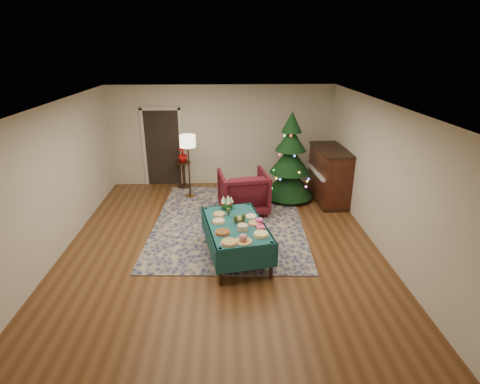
{
  "coord_description": "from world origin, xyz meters",
  "views": [
    {
      "loc": [
        0.08,
        -6.49,
        3.65
      ],
      "look_at": [
        0.38,
        0.58,
        0.86
      ],
      "focal_mm": 28.0,
      "sensor_mm": 36.0,
      "label": 1
    }
  ],
  "objects_px": {
    "potted_plant": "(183,157)",
    "side_table": "(184,175)",
    "gift_box": "(259,221)",
    "floor_lamp": "(188,145)",
    "buffet_table": "(236,230)",
    "armchair": "(243,190)",
    "christmas_tree": "(290,161)",
    "piano": "(329,175)"
  },
  "relations": [
    {
      "from": "gift_box",
      "to": "piano",
      "type": "xyz_separation_m",
      "value": [
        1.98,
        2.63,
        -0.07
      ]
    },
    {
      "from": "buffet_table",
      "to": "piano",
      "type": "xyz_separation_m",
      "value": [
        2.39,
        2.62,
        0.11
      ]
    },
    {
      "from": "gift_box",
      "to": "armchair",
      "type": "bearing_deg",
      "value": 95.2
    },
    {
      "from": "buffet_table",
      "to": "gift_box",
      "type": "distance_m",
      "value": 0.45
    },
    {
      "from": "floor_lamp",
      "to": "side_table",
      "type": "relative_size",
      "value": 2.2
    },
    {
      "from": "buffet_table",
      "to": "potted_plant",
      "type": "height_order",
      "value": "potted_plant"
    },
    {
      "from": "buffet_table",
      "to": "christmas_tree",
      "type": "height_order",
      "value": "christmas_tree"
    },
    {
      "from": "side_table",
      "to": "christmas_tree",
      "type": "distance_m",
      "value": 2.95
    },
    {
      "from": "floor_lamp",
      "to": "side_table",
      "type": "bearing_deg",
      "value": 107.7
    },
    {
      "from": "side_table",
      "to": "christmas_tree",
      "type": "bearing_deg",
      "value": -19.44
    },
    {
      "from": "buffet_table",
      "to": "armchair",
      "type": "relative_size",
      "value": 1.76
    },
    {
      "from": "side_table",
      "to": "potted_plant",
      "type": "xyz_separation_m",
      "value": [
        0.0,
        0.0,
        0.5
      ]
    },
    {
      "from": "armchair",
      "to": "side_table",
      "type": "bearing_deg",
      "value": -56.65
    },
    {
      "from": "potted_plant",
      "to": "piano",
      "type": "bearing_deg",
      "value": -16.28
    },
    {
      "from": "potted_plant",
      "to": "side_table",
      "type": "bearing_deg",
      "value": 0.0
    },
    {
      "from": "gift_box",
      "to": "christmas_tree",
      "type": "bearing_deg",
      "value": 70.06
    },
    {
      "from": "gift_box",
      "to": "buffet_table",
      "type": "bearing_deg",
      "value": 178.53
    },
    {
      "from": "side_table",
      "to": "armchair",
      "type": "bearing_deg",
      "value": -47.62
    },
    {
      "from": "buffet_table",
      "to": "gift_box",
      "type": "xyz_separation_m",
      "value": [
        0.42,
        -0.01,
        0.18
      ]
    },
    {
      "from": "gift_box",
      "to": "floor_lamp",
      "type": "height_order",
      "value": "floor_lamp"
    },
    {
      "from": "piano",
      "to": "buffet_table",
      "type": "bearing_deg",
      "value": -132.38
    },
    {
      "from": "armchair",
      "to": "buffet_table",
      "type": "bearing_deg",
      "value": 74.39
    },
    {
      "from": "gift_box",
      "to": "piano",
      "type": "bearing_deg",
      "value": 53.11
    },
    {
      "from": "potted_plant",
      "to": "gift_box",
      "type": "bearing_deg",
      "value": -65.13
    },
    {
      "from": "gift_box",
      "to": "potted_plant",
      "type": "distance_m",
      "value": 4.09
    },
    {
      "from": "floor_lamp",
      "to": "buffet_table",
      "type": "bearing_deg",
      "value": -70.21
    },
    {
      "from": "buffet_table",
      "to": "armchair",
      "type": "xyz_separation_m",
      "value": [
        0.23,
        2.02,
        -0.0
      ]
    },
    {
      "from": "buffet_table",
      "to": "side_table",
      "type": "bearing_deg",
      "value": 109.41
    },
    {
      "from": "armchair",
      "to": "piano",
      "type": "relative_size",
      "value": 0.68
    },
    {
      "from": "buffet_table",
      "to": "potted_plant",
      "type": "xyz_separation_m",
      "value": [
        -1.3,
        3.7,
        0.31
      ]
    },
    {
      "from": "floor_lamp",
      "to": "potted_plant",
      "type": "height_order",
      "value": "floor_lamp"
    },
    {
      "from": "gift_box",
      "to": "floor_lamp",
      "type": "bearing_deg",
      "value": 116.4
    },
    {
      "from": "gift_box",
      "to": "potted_plant",
      "type": "relative_size",
      "value": 0.25
    },
    {
      "from": "floor_lamp",
      "to": "side_table",
      "type": "height_order",
      "value": "floor_lamp"
    },
    {
      "from": "armchair",
      "to": "side_table",
      "type": "height_order",
      "value": "armchair"
    },
    {
      "from": "side_table",
      "to": "potted_plant",
      "type": "bearing_deg",
      "value": 0.0
    },
    {
      "from": "gift_box",
      "to": "side_table",
      "type": "distance_m",
      "value": 4.11
    },
    {
      "from": "floor_lamp",
      "to": "armchair",
      "type": "bearing_deg",
      "value": -37.12
    },
    {
      "from": "side_table",
      "to": "christmas_tree",
      "type": "xyz_separation_m",
      "value": [
        2.72,
        -0.96,
        0.64
      ]
    },
    {
      "from": "gift_box",
      "to": "christmas_tree",
      "type": "distance_m",
      "value": 2.94
    },
    {
      "from": "side_table",
      "to": "piano",
      "type": "xyz_separation_m",
      "value": [
        3.7,
        -1.08,
        0.3
      ]
    },
    {
      "from": "armchair",
      "to": "piano",
      "type": "height_order",
      "value": "piano"
    }
  ]
}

